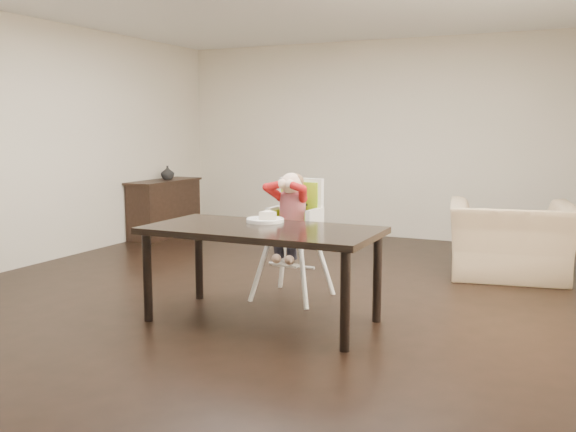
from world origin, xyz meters
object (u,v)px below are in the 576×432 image
armchair (510,227)px  high_chair (294,210)px  sideboard (165,208)px  dining_table (262,237)px

armchair → high_chair: bearing=34.2°
armchair → sideboard: size_ratio=0.94×
dining_table → armchair: bearing=56.1°
dining_table → armchair: 2.87m
high_chair → armchair: (1.67, 1.61, -0.28)m
high_chair → sideboard: high_chair is taller
high_chair → dining_table: bearing=-81.3°
sideboard → dining_table: bearing=-44.3°
armchair → sideboard: (-4.65, 0.60, -0.12)m
dining_table → armchair: size_ratio=1.53×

